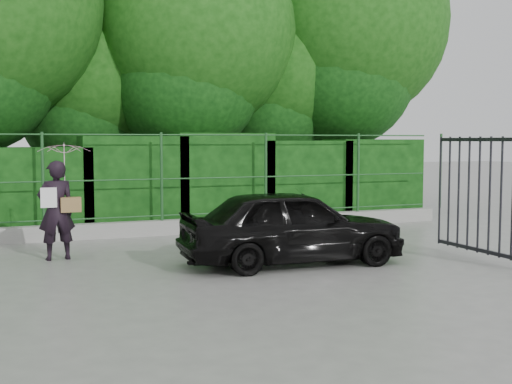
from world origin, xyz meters
name	(u,v)px	position (x,y,z in m)	size (l,w,h in m)	color
ground	(209,281)	(0.00, 0.00, 0.00)	(80.00, 80.00, 0.00)	gray
kerb	(143,229)	(0.00, 4.50, 0.15)	(14.00, 0.25, 0.30)	#9E9E99
fence	(153,177)	(0.22, 4.50, 1.20)	(14.13, 0.06, 1.80)	#205024
hedge	(124,182)	(-0.19, 5.50, 1.03)	(14.20, 1.20, 2.28)	black
trees	(159,33)	(1.14, 7.74, 4.62)	(17.10, 6.15, 8.08)	black
gate	(512,190)	(4.60, -0.72, 1.19)	(0.22, 2.33, 2.36)	black
woman	(61,184)	(-1.73, 2.46, 1.24)	(0.89, 0.87, 1.91)	black
car	(292,226)	(1.58, 0.71, 0.60)	(1.42, 3.52, 1.20)	black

